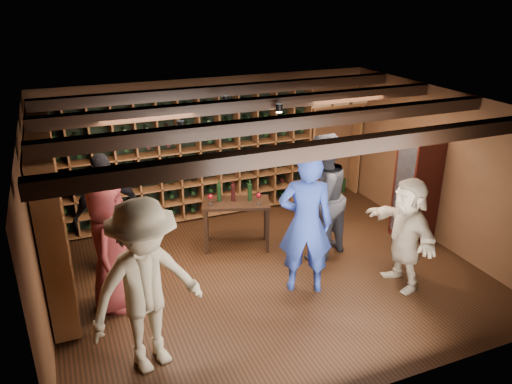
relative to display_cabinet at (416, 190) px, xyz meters
name	(u,v)px	position (x,y,z in m)	size (l,w,h in m)	color
ground	(269,274)	(-2.71, -0.20, -0.86)	(6.00, 6.00, 0.00)	black
room_shell	(270,113)	(-2.71, -0.15, 1.56)	(6.00, 6.00, 6.00)	#50311B
wine_rack_back	(189,158)	(-3.24, 2.13, 0.29)	(4.65, 0.30, 2.20)	brown
wine_rack_left	(51,213)	(-5.54, 0.62, 0.29)	(0.30, 2.65, 2.20)	brown
crate_shelf	(336,119)	(-0.31, 2.12, 0.71)	(1.20, 0.32, 2.07)	brown
display_cabinet	(416,190)	(0.00, 0.00, 0.00)	(0.55, 0.50, 1.75)	black
man_blue_shirt	(306,223)	(-2.42, -0.70, 0.15)	(0.74, 0.48, 2.02)	navy
man_grey_suit	(321,197)	(-1.76, 0.05, 0.13)	(0.96, 0.75, 1.98)	black
guest_red_floral	(110,247)	(-4.90, -0.13, 0.03)	(0.86, 0.56, 1.77)	maroon
guest_woman_black	(108,214)	(-4.80, 0.85, 0.05)	(1.07, 0.44, 1.82)	black
guest_khaki	(146,287)	(-4.68, -1.42, 0.15)	(1.30, 0.75, 2.01)	gray
guest_beige	(406,233)	(-1.07, -1.13, -0.05)	(1.49, 0.47, 1.61)	tan
tasting_table	(236,207)	(-2.86, 0.80, -0.14)	(1.17, 0.84, 1.08)	black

